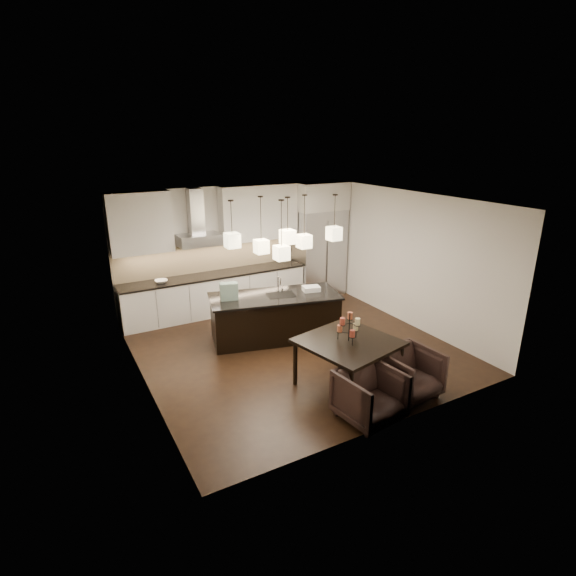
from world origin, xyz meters
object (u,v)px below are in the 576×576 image
armchair_left (370,396)px  dining_table (347,364)px  refrigerator (319,253)px  island_body (275,317)px  armchair_right (410,373)px

armchair_left → dining_table: bearing=67.2°
refrigerator → island_body: refrigerator is taller
armchair_right → refrigerator: bearing=69.5°
island_body → armchair_right: 3.00m
island_body → dining_table: size_ratio=1.82×
refrigerator → island_body: bearing=-140.6°
armchair_left → armchair_right: (0.94, 0.20, -0.00)m
island_body → dining_table: 2.21m
island_body → armchair_left: (-0.09, -3.08, -0.05)m
island_body → armchair_left: 3.08m
dining_table → armchair_right: (0.69, -0.68, -0.03)m
armchair_left → armchair_right: 0.96m
armchair_left → armchair_right: armchair_left is taller
armchair_left → refrigerator: bearing=58.4°
refrigerator → island_body: (-2.18, -1.79, -0.65)m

